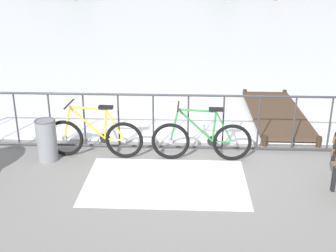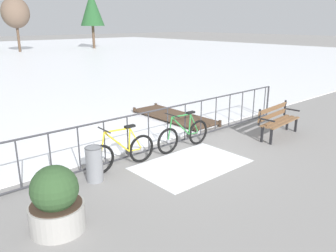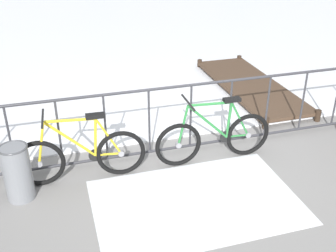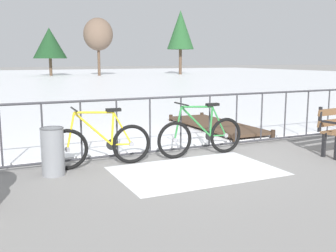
% 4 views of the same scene
% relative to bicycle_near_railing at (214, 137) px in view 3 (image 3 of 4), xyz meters
% --- Properties ---
extents(ground_plane, '(160.00, 160.00, 0.00)m').
position_rel_bicycle_near_railing_xyz_m(ground_plane, '(-0.23, 0.35, -0.37)').
color(ground_plane, gray).
extents(snow_patch, '(2.51, 1.63, 0.01)m').
position_rel_bicycle_near_railing_xyz_m(snow_patch, '(-0.57, -0.85, -0.36)').
color(snow_patch, white).
rests_on(snow_patch, ground).
extents(railing_fence, '(9.06, 0.06, 1.07)m').
position_rel_bicycle_near_railing_xyz_m(railing_fence, '(-0.23, 0.35, 0.19)').
color(railing_fence, '#38383D').
rests_on(railing_fence, ground).
extents(bicycle_near_railing, '(1.71, 0.52, 0.97)m').
position_rel_bicycle_near_railing_xyz_m(bicycle_near_railing, '(0.00, 0.00, 0.00)').
color(bicycle_near_railing, black).
rests_on(bicycle_near_railing, ground).
extents(bicycle_second, '(1.71, 0.52, 0.97)m').
position_rel_bicycle_near_railing_xyz_m(bicycle_second, '(-1.85, 0.04, 0.00)').
color(bicycle_second, black).
rests_on(bicycle_second, ground).
extents(trash_bin, '(0.35, 0.35, 0.73)m').
position_rel_bicycle_near_railing_xyz_m(trash_bin, '(-2.63, -0.13, 0.00)').
color(trash_bin, gray).
rests_on(trash_bin, ground).
extents(wooden_dock, '(1.10, 3.21, 0.20)m').
position_rel_bicycle_near_railing_xyz_m(wooden_dock, '(1.69, 2.21, -0.25)').
color(wooden_dock, '#4C3828').
rests_on(wooden_dock, ground).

